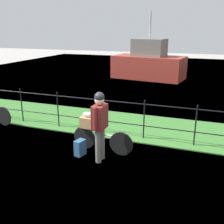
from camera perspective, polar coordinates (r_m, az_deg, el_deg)
ground_plane at (r=6.16m, az=-3.65°, el=-11.51°), size 60.00×60.00×0.00m
grass_strip at (r=8.48m, az=3.67°, el=-2.95°), size 27.00×2.40×0.03m
harbor_water at (r=14.94m, az=11.19°, el=5.84°), size 30.00×30.00×0.00m
iron_fence at (r=7.48m, az=1.89°, el=-0.56°), size 18.04×0.04×1.15m
bicycle_main at (r=6.65m, az=-2.31°, el=-6.09°), size 1.63×0.18×0.60m
wooden_crate at (r=6.65m, az=-5.27°, el=-2.24°), size 0.38×0.28×0.28m
terrier_dog at (r=6.56m, az=-5.13°, el=-0.49°), size 0.32×0.15×0.18m
cyclist_person at (r=5.95m, az=-2.71°, el=-1.97°), size 0.28×0.54×1.68m
backpack_on_paving at (r=6.55m, az=-7.02°, el=-7.78°), size 0.24×0.31×0.40m
moored_boat_near at (r=16.72m, az=8.05°, el=10.47°), size 4.60×2.67×4.03m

